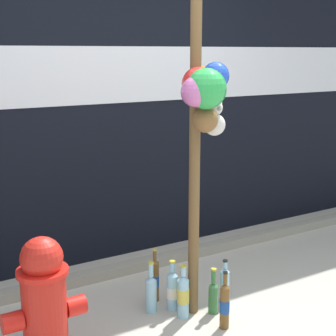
% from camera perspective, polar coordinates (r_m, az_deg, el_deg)
% --- Properties ---
extents(ground_plane, '(14.00, 14.00, 0.00)m').
position_cam_1_polar(ground_plane, '(3.50, 6.98, -18.08)').
color(ground_plane, '#ADA899').
extents(building_wall, '(10.00, 0.21, 3.34)m').
position_cam_1_polar(building_wall, '(4.45, -6.04, 11.22)').
color(building_wall, black).
rests_on(building_wall, ground_plane).
extents(curb_strip, '(8.00, 0.12, 0.08)m').
position_cam_1_polar(curb_strip, '(4.39, -2.97, -10.67)').
color(curb_strip, gray).
rests_on(curb_strip, ground_plane).
extents(memorial_post, '(0.46, 0.51, 2.79)m').
position_cam_1_polar(memorial_post, '(3.26, 3.78, 10.81)').
color(memorial_post, brown).
rests_on(memorial_post, ground_plane).
extents(fire_hydrant, '(0.49, 0.30, 0.77)m').
position_cam_1_polar(fire_hydrant, '(3.13, -13.65, -14.17)').
color(fire_hydrant, red).
rests_on(fire_hydrant, ground_plane).
extents(bottle_0, '(0.08, 0.08, 0.38)m').
position_cam_1_polar(bottle_0, '(3.61, 1.71, -13.99)').
color(bottle_0, '#93CCE0').
rests_on(bottle_0, ground_plane).
extents(bottle_1, '(0.07, 0.07, 0.33)m').
position_cam_1_polar(bottle_1, '(3.69, 5.07, -13.98)').
color(bottle_1, '#337038').
rests_on(bottle_1, ground_plane).
extents(bottle_2, '(0.06, 0.06, 0.40)m').
position_cam_1_polar(bottle_2, '(3.82, -1.47, -12.30)').
color(bottle_2, brown).
rests_on(bottle_2, ground_plane).
extents(bottle_3, '(0.07, 0.07, 0.33)m').
position_cam_1_polar(bottle_3, '(3.82, 6.33, -12.78)').
color(bottle_3, '#93CCE0').
rests_on(bottle_3, ground_plane).
extents(bottle_4, '(0.07, 0.07, 0.40)m').
position_cam_1_polar(bottle_4, '(3.50, 6.34, -14.94)').
color(bottle_4, brown).
rests_on(bottle_4, ground_plane).
extents(bottle_5, '(0.08, 0.08, 0.37)m').
position_cam_1_polar(bottle_5, '(3.68, -1.90, -13.68)').
color(bottle_5, '#93CCE0').
rests_on(bottle_5, ground_plane).
extents(bottle_6, '(0.08, 0.08, 0.37)m').
position_cam_1_polar(bottle_6, '(3.71, 0.49, -13.43)').
color(bottle_6, '#93CCE0').
rests_on(bottle_6, ground_plane).
extents(litter_1, '(0.14, 0.14, 0.01)m').
position_cam_1_polar(litter_1, '(4.41, -3.07, -11.12)').
color(litter_1, tan).
rests_on(litter_1, ground_plane).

